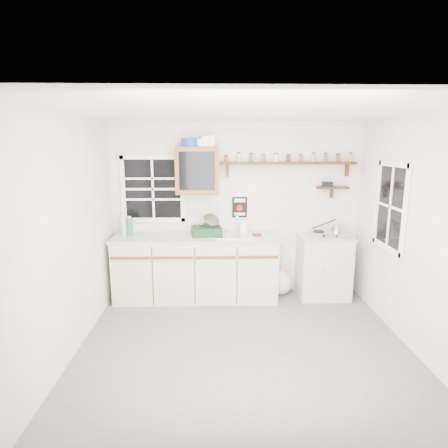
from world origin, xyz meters
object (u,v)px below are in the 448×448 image
object	(u,v)px
spice_shelf	(288,162)
upper_cabinet	(198,170)
right_cabinet	(323,266)
hotplate	(327,234)
dish_rack	(208,228)
main_cabinet	(196,267)

from	to	relation	value
spice_shelf	upper_cabinet	bearing A→B (deg)	-176.89
right_cabinet	upper_cabinet	size ratio (longest dim) A/B	1.40
hotplate	right_cabinet	bearing A→B (deg)	149.78
upper_cabinet	dish_rack	bearing A→B (deg)	-36.19
right_cabinet	spice_shelf	xyz separation A→B (m)	(-0.53, 0.19, 1.47)
main_cabinet	right_cabinet	size ratio (longest dim) A/B	2.54
right_cabinet	dish_rack	xyz separation A→B (m)	(-1.66, 0.02, 0.56)
spice_shelf	dish_rack	bearing A→B (deg)	-171.58
main_cabinet	right_cabinet	world-z (taller)	main_cabinet
right_cabinet	hotplate	bearing A→B (deg)	-35.76
right_cabinet	dish_rack	world-z (taller)	dish_rack
main_cabinet	dish_rack	bearing A→B (deg)	14.65
main_cabinet	dish_rack	xyz separation A→B (m)	(0.17, 0.04, 0.56)
main_cabinet	dish_rack	world-z (taller)	dish_rack
right_cabinet	hotplate	distance (m)	0.49
dish_rack	hotplate	world-z (taller)	dish_rack
spice_shelf	hotplate	bearing A→B (deg)	-20.51
right_cabinet	hotplate	size ratio (longest dim) A/B	1.71
upper_cabinet	hotplate	bearing A→B (deg)	-4.33
hotplate	spice_shelf	bearing A→B (deg)	165.02
main_cabinet	spice_shelf	world-z (taller)	spice_shelf
upper_cabinet	spice_shelf	bearing A→B (deg)	3.11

